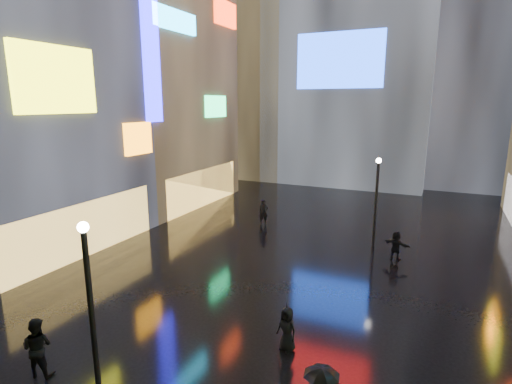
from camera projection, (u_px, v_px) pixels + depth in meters
The scene contains 13 objects.
ground at pixel (314, 249), 22.84m from camera, with size 140.00×140.00×0.00m, color black.
building_left_mid at pixel (1, 31), 21.39m from camera, with size 10.28×12.70×24.00m.
building_left_far at pixel (149, 68), 32.25m from camera, with size 10.28×12.00×22.00m.
tower_flank_right at pixel (487, 10), 38.54m from camera, with size 12.00×12.00×34.00m, color black.
tower_flank_left at pixel (254, 59), 45.20m from camera, with size 10.00×10.00×26.00m, color black.
lamp_near at pixel (90, 301), 10.80m from camera, with size 0.30×0.30×5.20m.
lamp_far at pixel (376, 197), 22.71m from camera, with size 0.30×0.30×5.20m.
pedestrian_1 at pixel (37, 347), 12.13m from camera, with size 0.91×0.71×1.88m, color black.
pedestrian_4 at pixel (287, 329), 13.40m from camera, with size 0.76×0.49×1.55m, color black.
pedestrian_5 at pixel (396, 246), 21.21m from camera, with size 1.44×0.46×1.55m, color black.
pedestrian_6 at pixel (263, 212), 27.35m from camera, with size 0.63×0.41×1.73m, color black.
umbrella_1 at pixel (321, 380), 9.23m from camera, with size 0.82×0.82×0.72m, color black.
umbrella_2 at pixel (288, 296), 13.13m from camera, with size 0.96×0.98×0.88m, color black.
Camera 1 is at (5.95, -1.00, 8.20)m, focal length 28.00 mm.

